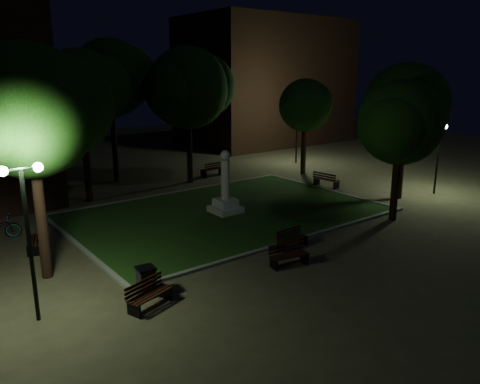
# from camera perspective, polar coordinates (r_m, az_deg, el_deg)

# --- Properties ---
(ground) EXTENTS (80.00, 80.00, 0.00)m
(ground) POSITION_cam_1_polar(r_m,az_deg,el_deg) (22.48, 1.22, -3.84)
(ground) COLOR brown
(lawn) EXTENTS (15.00, 10.00, 0.08)m
(lawn) POSITION_cam_1_polar(r_m,az_deg,el_deg) (23.98, -1.77, -2.54)
(lawn) COLOR #1F3F13
(lawn) RESTS_ON ground
(lawn_kerb) EXTENTS (15.40, 10.40, 0.12)m
(lawn_kerb) POSITION_cam_1_polar(r_m,az_deg,el_deg) (23.98, -1.77, -2.50)
(lawn_kerb) COLOR slate
(lawn_kerb) RESTS_ON ground
(monument) EXTENTS (1.40, 1.40, 3.20)m
(monument) POSITION_cam_1_polar(r_m,az_deg,el_deg) (23.73, -1.79, -0.43)
(monument) COLOR #ACA69D
(monument) RESTS_ON lawn
(building_far) EXTENTS (16.00, 10.00, 12.00)m
(building_far) POSITION_cam_1_polar(r_m,az_deg,el_deg) (48.22, 3.16, 13.27)
(building_far) COLOR #4B291A
(building_far) RESTS_ON ground
(tree_west) EXTENTS (5.43, 4.43, 8.05)m
(tree_west) POSITION_cam_1_polar(r_m,az_deg,el_deg) (16.83, -23.97, 9.01)
(tree_west) COLOR black
(tree_west) RESTS_ON ground
(tree_north_wl) EXTENTS (5.34, 4.36, 8.29)m
(tree_north_wl) POSITION_cam_1_polar(r_m,az_deg,el_deg) (26.68, -18.66, 11.69)
(tree_north_wl) COLOR black
(tree_north_wl) RESTS_ON ground
(tree_north_er) EXTENTS (6.26, 5.11, 8.60)m
(tree_north_er) POSITION_cam_1_polar(r_m,az_deg,el_deg) (30.05, -6.17, 12.48)
(tree_north_er) COLOR black
(tree_north_er) RESTS_ON ground
(tree_ne) EXTENTS (4.44, 3.62, 6.60)m
(tree_ne) POSITION_cam_1_polar(r_m,az_deg,el_deg) (32.94, 8.06, 10.41)
(tree_ne) COLOR black
(tree_ne) RESTS_ON ground
(tree_east) EXTENTS (5.76, 4.70, 7.57)m
(tree_east) POSITION_cam_1_polar(r_m,az_deg,el_deg) (27.59, 19.74, 9.83)
(tree_east) COLOR black
(tree_east) RESTS_ON ground
(tree_se) EXTENTS (4.89, 3.99, 6.76)m
(tree_se) POSITION_cam_1_polar(r_m,az_deg,el_deg) (23.32, 19.14, 8.03)
(tree_se) COLOR black
(tree_se) RESTS_ON ground
(tree_far_north) EXTENTS (5.98, 4.88, 9.08)m
(tree_far_north) POSITION_cam_1_polar(r_m,az_deg,el_deg) (31.14, -15.36, 13.23)
(tree_far_north) COLOR black
(tree_far_north) RESTS_ON ground
(lamppost_sw) EXTENTS (1.18, 0.28, 4.66)m
(lamppost_sw) POSITION_cam_1_polar(r_m,az_deg,el_deg) (14.25, -24.63, -2.51)
(lamppost_sw) COLOR black
(lamppost_sw) RESTS_ON ground
(lamppost_se) EXTENTS (1.18, 0.28, 4.09)m
(lamppost_se) POSITION_cam_1_polar(r_m,az_deg,el_deg) (29.61, 23.10, 5.26)
(lamppost_se) COLOR black
(lamppost_se) RESTS_ON ground
(lamppost_ne) EXTENTS (1.18, 0.28, 4.63)m
(lamppost_ne) POSITION_cam_1_polar(r_m,az_deg,el_deg) (37.01, 6.97, 8.47)
(lamppost_ne) COLOR black
(lamppost_ne) RESTS_ON ground
(bench_near_left) EXTENTS (1.60, 0.83, 0.84)m
(bench_near_left) POSITION_cam_1_polar(r_m,az_deg,el_deg) (17.74, 5.94, -7.71)
(bench_near_left) COLOR black
(bench_near_left) RESTS_ON ground
(bench_near_right) EXTENTS (1.47, 0.61, 0.79)m
(bench_near_right) POSITION_cam_1_polar(r_m,az_deg,el_deg) (19.46, 6.29, -5.74)
(bench_near_right) COLOR black
(bench_near_right) RESTS_ON ground
(bench_west_near) EXTENTS (1.65, 1.01, 0.86)m
(bench_west_near) POSITION_cam_1_polar(r_m,az_deg,el_deg) (15.03, -11.09, -12.19)
(bench_west_near) COLOR black
(bench_west_near) RESTS_ON ground
(bench_left_side) EXTENTS (1.00, 1.69, 0.88)m
(bench_left_side) POSITION_cam_1_polar(r_m,az_deg,el_deg) (20.84, -23.58, -5.41)
(bench_left_side) COLOR black
(bench_left_side) RESTS_ON ground
(bench_right_side) EXTENTS (0.80, 1.76, 0.93)m
(bench_right_side) POSITION_cam_1_polar(r_m,az_deg,el_deg) (29.80, 10.43, 1.43)
(bench_right_side) COLOR black
(bench_right_side) RESTS_ON ground
(bench_far_side) EXTENTS (1.86, 0.77, 1.00)m
(bench_far_side) POSITION_cam_1_polar(r_m,az_deg,el_deg) (32.41, -3.27, 2.76)
(bench_far_side) COLOR black
(bench_far_side) RESTS_ON ground
(trash_bin) EXTENTS (0.63, 0.63, 0.98)m
(trash_bin) POSITION_cam_1_polar(r_m,az_deg,el_deg) (15.70, -11.36, -10.61)
(trash_bin) COLOR black
(trash_bin) RESTS_ON ground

